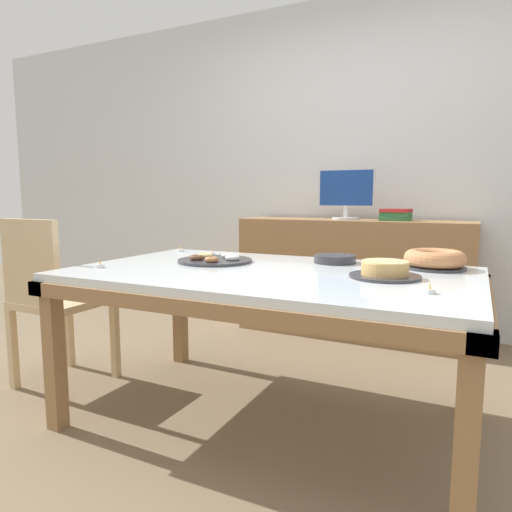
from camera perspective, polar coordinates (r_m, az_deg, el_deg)
The scene contains 15 objects.
ground_plane at distance 2.30m, azimuth 1.64°, elevation -19.87°, with size 12.00×12.00×0.00m, color #7A664C.
wall_back at distance 3.79m, azimuth 13.36°, elevation 10.92°, with size 8.00×0.10×2.60m, color silver.
dining_table at distance 2.08m, azimuth 1.71°, elevation -3.81°, with size 1.81×1.09×0.72m.
chair at distance 2.73m, azimuth -24.21°, elevation -4.46°, with size 0.43×0.43×0.94m.
sideboard at distance 3.55m, azimuth 11.89°, elevation -2.70°, with size 1.71×0.44×0.88m.
computer_monitor at distance 3.51m, azimuth 11.19°, elevation 7.59°, with size 0.42×0.20×0.38m.
book_stack at distance 3.43m, azimuth 17.07°, elevation 4.93°, with size 0.24×0.19×0.08m.
cake_chocolate_round at distance 1.95m, azimuth 15.81°, elevation -1.76°, with size 0.29×0.29×0.07m.
cake_golden_bundt at distance 2.26m, azimuth 21.43°, elevation -0.41°, with size 0.28×0.28×0.09m.
pastry_platter at distance 2.34m, azimuth -5.16°, elevation -0.46°, with size 0.38×0.38×0.04m.
plate_stack at distance 2.33m, azimuth 9.81°, elevation -0.36°, with size 0.21×0.21×0.04m.
tealight_near_cakes at distance 2.81m, azimuth -9.40°, elevation 0.76°, with size 0.04×0.04×0.04m.
tealight_near_front at distance 2.26m, azimuth -18.92°, elevation -1.15°, with size 0.04×0.04×0.04m.
tealight_left_edge at distance 2.63m, azimuth -5.54°, elevation 0.37°, with size 0.04×0.04×0.04m.
tealight_right_edge at distance 1.68m, azimuth 20.89°, elevation -4.07°, with size 0.04×0.04×0.04m.
Camera 1 is at (0.84, -1.86, 1.05)m, focal length 32.00 mm.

